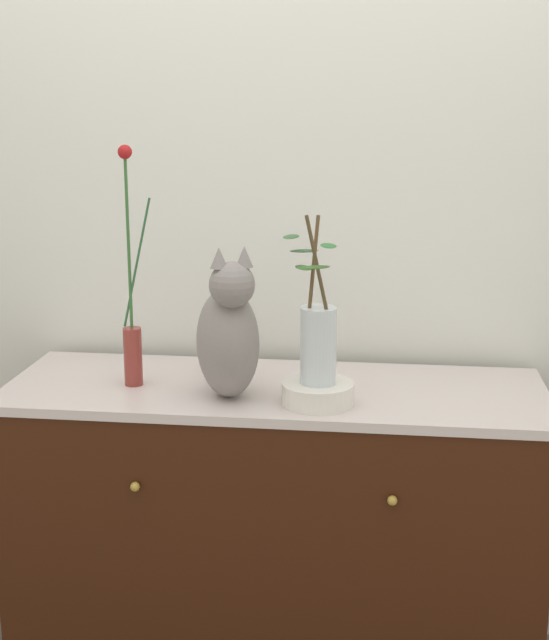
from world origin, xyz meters
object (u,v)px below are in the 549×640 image
Objects in this scene: cat_sitting at (228,335)px; bowl_porcelain at (318,393)px; vase_slim_green at (132,327)px; sideboard at (274,534)px; vase_glass_clear at (318,339)px.

bowl_porcelain is at bearing -7.39° from cat_sitting.
vase_slim_green reaches higher than cat_sitting.
vase_slim_green is 0.52m from bowl_porcelain.
sideboard is 3.54× the size of cat_sitting.
vase_slim_green is at bearing 169.45° from bowl_porcelain.
vase_glass_clear reaches higher than cat_sitting.
vase_slim_green reaches higher than vase_glass_clear.
sideboard is 0.62m from vase_glass_clear.
bowl_porcelain is (0.49, -0.09, -0.13)m from vase_slim_green.
vase_slim_green is 3.47× the size of bowl_porcelain.
vase_slim_green is at bearing 169.30° from vase_glass_clear.
vase_glass_clear is at bearing -141.98° from bowl_porcelain.
vase_slim_green is at bearing -175.03° from sideboard.
cat_sitting is 0.27m from bowl_porcelain.
cat_sitting is 0.64× the size of vase_slim_green.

